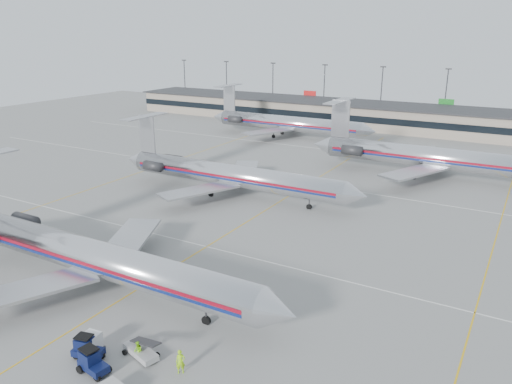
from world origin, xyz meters
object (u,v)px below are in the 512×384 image
Objects in this scene: uld_container at (92,343)px; belt_loader at (141,350)px; jet_foreground at (88,255)px; jet_second_row at (228,174)px; tug_center at (87,348)px.

belt_loader is at bearing 14.86° from uld_container.
jet_foreground is at bearing 169.23° from belt_loader.
jet_second_row is (-4.06, 32.16, -0.07)m from jet_foreground.
tug_center is (8.86, -8.65, -2.48)m from jet_foreground.
jet_second_row is at bearing 97.19° from jet_foreground.
uld_container is (8.59, -7.88, -2.53)m from jet_foreground.
belt_loader is at bearing -66.78° from jet_second_row.
uld_container is at bearing -72.46° from jet_second_row.
jet_second_row is 42.06m from uld_container.
belt_loader is at bearing 18.62° from tug_center.
jet_foreground is 12.63m from tug_center.
belt_loader is (16.54, -38.55, -2.73)m from jet_second_row.
jet_second_row reaches higher than belt_loader.
tug_center reaches higher than uld_container.
uld_container is at bearing -142.73° from belt_loader.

